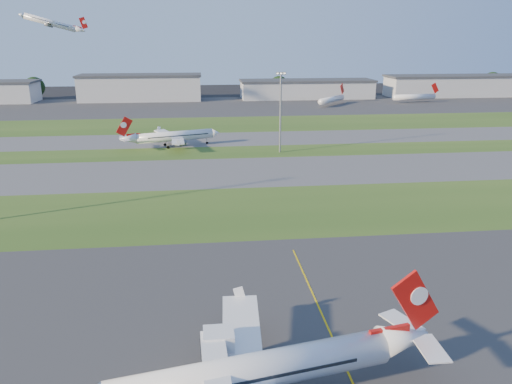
{
  "coord_description": "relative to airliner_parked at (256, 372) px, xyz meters",
  "views": [
    {
      "loc": [
        -10.73,
        -50.51,
        36.52
      ],
      "look_at": [
        -0.19,
        43.25,
        7.0
      ],
      "focal_mm": 35.0,
      "sensor_mm": 36.0,
      "label": 1
    }
  ],
  "objects": [
    {
      "name": "mini_jet_far",
      "position": [
        118.02,
        234.98,
        -0.7
      ],
      "size": [
        28.58,
        6.52,
        9.48
      ],
      "rotation": [
        0.0,
        0.0,
        0.13
      ],
      "color": "white",
      "rests_on": "ground"
    },
    {
      "name": "mini_jet_near",
      "position": [
        67.67,
        228.45,
        -0.7
      ],
      "size": [
        20.09,
        22.71,
        9.48
      ],
      "rotation": [
        0.0,
        0.0,
        0.85
      ],
      "color": "white",
      "rests_on": "ground"
    },
    {
      "name": "hangar_west",
      "position": [
        -39.1,
        262.98,
        3.66
      ],
      "size": [
        71.4,
        23.0,
        15.2
      ],
      "color": "#A9ACB1",
      "rests_on": "ground"
    },
    {
      "name": "apron_near",
      "position": [
        5.9,
        7.98,
        -3.97
      ],
      "size": [
        300.0,
        70.0,
        0.01
      ],
      "primitive_type": "cube",
      "color": "#333335",
      "rests_on": "ground"
    },
    {
      "name": "hangar_east",
      "position": [
        60.9,
        262.98,
        1.66
      ],
      "size": [
        81.6,
        23.0,
        11.2
      ],
      "color": "#A9ACB1",
      "rests_on": "ground"
    },
    {
      "name": "ground",
      "position": [
        5.9,
        7.98,
        -3.98
      ],
      "size": [
        700.0,
        700.0,
        0.0
      ],
      "primitive_type": "plane",
      "color": "black",
      "rests_on": "ground"
    },
    {
      "name": "grass_strip_b",
      "position": [
        5.9,
        117.98,
        -3.97
      ],
      "size": [
        300.0,
        18.0,
        0.01
      ],
      "primitive_type": "cube",
      "color": "#2C4D19",
      "rests_on": "ground"
    },
    {
      "name": "light_mast_centre",
      "position": [
        20.9,
        115.98,
        10.83
      ],
      "size": [
        3.2,
        0.7,
        25.8
      ],
      "color": "gray",
      "rests_on": "ground"
    },
    {
      "name": "tree_east",
      "position": [
        120.9,
        274.98,
        2.18
      ],
      "size": [
        10.45,
        10.45,
        11.4
      ],
      "color": "black",
      "rests_on": "ground"
    },
    {
      "name": "grass_strip_a",
      "position": [
        5.9,
        59.98,
        -3.97
      ],
      "size": [
        300.0,
        34.0,
        0.01
      ],
      "primitive_type": "cube",
      "color": "#2C4D19",
      "rests_on": "ground"
    },
    {
      "name": "apron_far",
      "position": [
        5.9,
        232.98,
        -3.97
      ],
      "size": [
        400.0,
        80.0,
        0.01
      ],
      "primitive_type": "cube",
      "color": "#333335",
      "rests_on": "ground"
    },
    {
      "name": "taxiway_b",
      "position": [
        5.9,
        139.98,
        -3.97
      ],
      "size": [
        300.0,
        26.0,
        0.01
      ],
      "primitive_type": "cube",
      "color": "#515154",
      "rests_on": "ground"
    },
    {
      "name": "taxiway_a",
      "position": [
        5.9,
        92.98,
        -3.97
      ],
      "size": [
        300.0,
        32.0,
        0.01
      ],
      "primitive_type": "cube",
      "color": "#515154",
      "rests_on": "ground"
    },
    {
      "name": "tree_far_east",
      "position": [
        190.9,
        278.98,
        3.48
      ],
      "size": [
        12.65,
        12.65,
        13.8
      ],
      "color": "black",
      "rests_on": "ground"
    },
    {
      "name": "tree_west",
      "position": [
        -104.1,
        277.98,
        3.16
      ],
      "size": [
        12.1,
        12.1,
        13.2
      ],
      "color": "black",
      "rests_on": "ground"
    },
    {
      "name": "airliner_departing",
      "position": [
        -73.83,
        216.49,
        38.64
      ],
      "size": [
        28.13,
        23.64,
        8.86
      ],
      "rotation": [
        0.0,
        0.0,
        0.2
      ],
      "color": "white"
    },
    {
      "name": "tree_mid_east",
      "position": [
        45.9,
        276.98,
        2.83
      ],
      "size": [
        11.55,
        11.55,
        12.6
      ],
      "color": "black",
      "rests_on": "ground"
    },
    {
      "name": "airliner_parked",
      "position": [
        0.0,
        0.0,
        0.0
      ],
      "size": [
        35.99,
        30.25,
        11.33
      ],
      "rotation": [
        0.0,
        0.0,
        0.19
      ],
      "color": "white",
      "rests_on": "ground"
    },
    {
      "name": "hangar_far_east",
      "position": [
        160.9,
        262.98,
        2.66
      ],
      "size": [
        96.9,
        23.0,
        13.2
      ],
      "color": "#A9ACB1",
      "rests_on": "ground"
    },
    {
      "name": "tree_mid_west",
      "position": [
        -14.1,
        273.98,
        1.86
      ],
      "size": [
        9.9,
        9.9,
        10.8
      ],
      "color": "black",
      "rests_on": "ground"
    },
    {
      "name": "grass_strip_c",
      "position": [
        5.9,
        172.98,
        -3.97
      ],
      "size": [
        300.0,
        40.0,
        0.01
      ],
      "primitive_type": "cube",
      "color": "#2C4D19",
      "rests_on": "ground"
    },
    {
      "name": "yellow_line",
      "position": [
        10.9,
        7.98,
        -3.98
      ],
      "size": [
        0.25,
        60.0,
        0.02
      ],
      "primitive_type": "cube",
      "color": "gold",
      "rests_on": "ground"
    },
    {
      "name": "airliner_taxiing",
      "position": [
        -13.96,
        128.79,
        -0.37
      ],
      "size": [
        31.94,
        26.9,
        10.27
      ],
      "rotation": [
        0.0,
        0.0,
        3.44
      ],
      "color": "white",
      "rests_on": "ground"
    }
  ]
}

